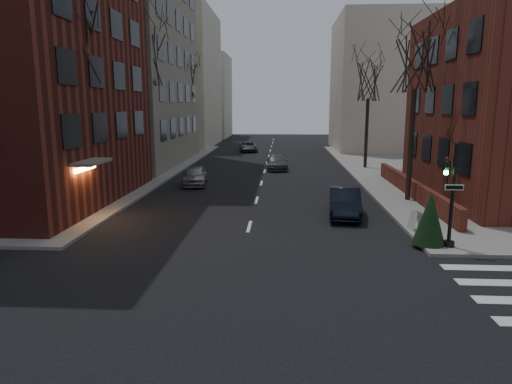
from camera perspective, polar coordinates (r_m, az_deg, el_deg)
ground at (r=10.23m, az=-6.12°, el=-22.16°), size 160.00×160.00×0.00m
building_left_tan at (r=47.07m, az=-21.28°, el=20.46°), size 18.00×18.00×28.00m
low_wall_right at (r=28.96m, az=18.90°, el=0.48°), size 0.35×16.00×1.00m
building_distant_la at (r=65.65m, az=-11.56°, el=13.62°), size 14.00×16.00×18.00m
building_distant_ra at (r=60.04m, az=16.74°, el=12.72°), size 14.00×14.00×16.00m
building_distant_lb at (r=81.76m, az=-7.03°, el=11.76°), size 10.00×12.00×14.00m
traffic_signal at (r=18.95m, az=23.11°, el=-1.16°), size 0.76×0.44×4.00m
tree_left_a at (r=24.88m, az=-22.15°, el=16.79°), size 4.18×4.18×10.26m
tree_left_b at (r=36.12m, az=-13.79°, el=15.86°), size 4.40×4.40×10.80m
tree_left_c at (r=49.60m, az=-8.91°, el=13.56°), size 3.96×3.96×9.72m
tree_right_a at (r=27.55m, az=19.40°, el=15.38°), size 3.96×3.96×9.72m
tree_right_b at (r=41.15m, az=13.93°, el=13.35°), size 3.74×3.74×9.18m
streetlamp_near at (r=31.99m, az=-14.48°, el=8.12°), size 0.36×0.36×6.28m
streetlamp_far at (r=51.39m, az=-7.65°, el=9.26°), size 0.36×0.36×6.28m
parked_sedan at (r=23.46m, az=11.03°, el=-1.30°), size 1.90×4.44×1.42m
car_lane_silver at (r=32.30m, az=-7.65°, el=2.03°), size 2.02×4.09×1.34m
car_lane_gray at (r=40.01m, az=2.65°, el=3.76°), size 1.96×4.48×1.28m
car_lane_far at (r=55.24m, az=-0.96°, el=5.68°), size 2.56×4.53×1.19m
sandwich_board at (r=21.27m, az=19.40°, el=-3.36°), size 0.49×0.60×0.85m
evergreen_shrub at (r=19.12m, az=20.92°, el=-3.07°), size 1.56×1.56×2.11m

